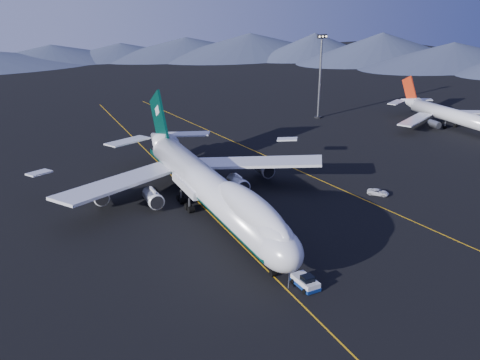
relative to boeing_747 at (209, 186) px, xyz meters
name	(u,v)px	position (x,y,z in m)	size (l,w,h in m)	color
ground	(210,214)	(0.00, -0.03, -5.81)	(500.00, 500.00, 0.00)	black
taxiway_line_main	(210,214)	(0.00, -0.03, -5.80)	(0.25, 220.00, 0.01)	#E7A10D
taxiway_line_side	(311,176)	(30.00, 9.97, -5.80)	(0.25, 200.00, 0.01)	#E7A10D
boeing_747	(209,186)	(0.00, 0.00, 0.00)	(59.62, 72.43, 19.37)	silver
pushback_tug	(305,282)	(3.00, -31.25, -5.15)	(3.05, 5.02, 2.12)	silver
second_jet	(453,116)	(93.26, 28.61, -1.75)	(41.81, 47.23, 13.44)	silver
service_van	(378,192)	(36.76, -6.26, -5.17)	(2.13, 4.62, 1.28)	silver
floodlight_mast	(320,77)	(62.90, 58.10, 8.06)	(3.38, 2.54, 27.38)	black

